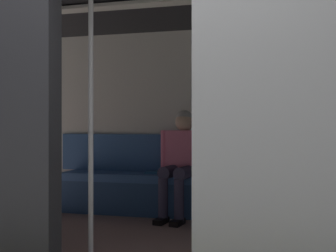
{
  "coord_description": "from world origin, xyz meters",
  "views": [
    {
      "loc": [
        -0.9,
        2.36,
        1.02
      ],
      "look_at": [
        0.05,
        -1.28,
        1.02
      ],
      "focal_mm": 45.39,
      "sensor_mm": 36.0,
      "label": 1
    }
  ],
  "objects_px": {
    "handbag": "(222,168)",
    "book": "(154,172)",
    "bench_seat": "(195,185)",
    "grab_pole_door": "(91,119)",
    "grab_pole_far": "(198,119)",
    "train_car": "(166,70)",
    "person_seated": "(182,156)"
  },
  "relations": [
    {
      "from": "bench_seat",
      "to": "book",
      "type": "height_order",
      "value": "book"
    },
    {
      "from": "book",
      "to": "grab_pole_door",
      "type": "bearing_deg",
      "value": 92.87
    },
    {
      "from": "bench_seat",
      "to": "grab_pole_far",
      "type": "bearing_deg",
      "value": 101.67
    },
    {
      "from": "handbag",
      "to": "grab_pole_far",
      "type": "distance_m",
      "value": 1.96
    },
    {
      "from": "book",
      "to": "train_car",
      "type": "bearing_deg",
      "value": 110.85
    },
    {
      "from": "handbag",
      "to": "grab_pole_door",
      "type": "bearing_deg",
      "value": 70.88
    },
    {
      "from": "train_car",
      "to": "handbag",
      "type": "bearing_deg",
      "value": -107.31
    },
    {
      "from": "grab_pole_door",
      "to": "grab_pole_far",
      "type": "height_order",
      "value": "same"
    },
    {
      "from": "book",
      "to": "bench_seat",
      "type": "bearing_deg",
      "value": 170.35
    },
    {
      "from": "bench_seat",
      "to": "grab_pole_far",
      "type": "xyz_separation_m",
      "value": [
        -0.38,
        1.83,
        0.71
      ]
    },
    {
      "from": "book",
      "to": "grab_pole_door",
      "type": "xyz_separation_m",
      "value": [
        -0.12,
        1.97,
        0.59
      ]
    },
    {
      "from": "person_seated",
      "to": "grab_pole_far",
      "type": "distance_m",
      "value": 1.89
    },
    {
      "from": "handbag",
      "to": "grab_pole_door",
      "type": "height_order",
      "value": "grab_pole_door"
    },
    {
      "from": "bench_seat",
      "to": "grab_pole_door",
      "type": "distance_m",
      "value": 2.06
    },
    {
      "from": "train_car",
      "to": "grab_pole_door",
      "type": "xyz_separation_m",
      "value": [
        0.33,
        0.83,
        -0.44
      ]
    },
    {
      "from": "handbag",
      "to": "book",
      "type": "distance_m",
      "value": 0.81
    },
    {
      "from": "book",
      "to": "grab_pole_far",
      "type": "bearing_deg",
      "value": 114.02
    },
    {
      "from": "train_car",
      "to": "grab_pole_far",
      "type": "xyz_separation_m",
      "value": [
        -0.43,
        0.77,
        -0.44
      ]
    },
    {
      "from": "bench_seat",
      "to": "person_seated",
      "type": "height_order",
      "value": "person_seated"
    },
    {
      "from": "book",
      "to": "grab_pole_far",
      "type": "distance_m",
      "value": 2.18
    },
    {
      "from": "book",
      "to": "grab_pole_far",
      "type": "xyz_separation_m",
      "value": [
        -0.88,
        1.91,
        0.59
      ]
    },
    {
      "from": "handbag",
      "to": "grab_pole_far",
      "type": "bearing_deg",
      "value": 92.39
    },
    {
      "from": "bench_seat",
      "to": "book",
      "type": "xyz_separation_m",
      "value": [
        0.5,
        -0.08,
        0.12
      ]
    },
    {
      "from": "train_car",
      "to": "bench_seat",
      "type": "relative_size",
      "value": 2.01
    },
    {
      "from": "person_seated",
      "to": "book",
      "type": "height_order",
      "value": "person_seated"
    },
    {
      "from": "train_car",
      "to": "handbag",
      "type": "height_order",
      "value": "train_car"
    },
    {
      "from": "person_seated",
      "to": "book",
      "type": "distance_m",
      "value": 0.44
    },
    {
      "from": "train_car",
      "to": "grab_pole_door",
      "type": "height_order",
      "value": "train_car"
    },
    {
      "from": "person_seated",
      "to": "grab_pole_far",
      "type": "height_order",
      "value": "grab_pole_far"
    },
    {
      "from": "handbag",
      "to": "book",
      "type": "xyz_separation_m",
      "value": [
        0.8,
        -0.02,
        -0.07
      ]
    },
    {
      "from": "person_seated",
      "to": "handbag",
      "type": "xyz_separation_m",
      "value": [
        -0.44,
        -0.11,
        -0.13
      ]
    },
    {
      "from": "grab_pole_door",
      "to": "grab_pole_far",
      "type": "xyz_separation_m",
      "value": [
        -0.76,
        -0.06,
        0.0
      ]
    }
  ]
}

